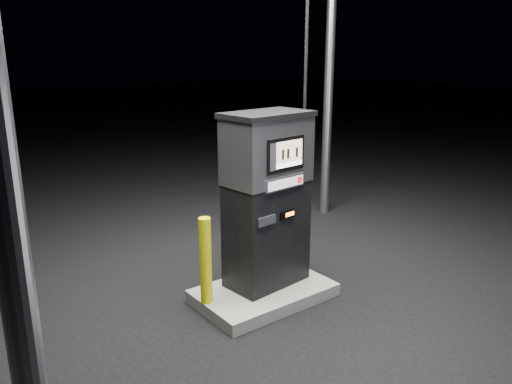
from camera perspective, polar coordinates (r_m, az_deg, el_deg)
ground at (r=6.18m, az=0.87°, el=-12.06°), size 80.00×80.00×0.00m
pump_island at (r=6.14m, az=0.87°, el=-11.44°), size 1.60×1.00×0.15m
fuel_dispenser at (r=5.86m, az=1.29°, el=-0.74°), size 1.17×0.71×4.32m
bollard_left at (r=5.59m, az=-5.78°, el=-7.85°), size 0.16×0.16×1.00m
bollard_right at (r=6.21m, az=5.23°, el=-5.73°), size 0.14×0.14×0.93m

